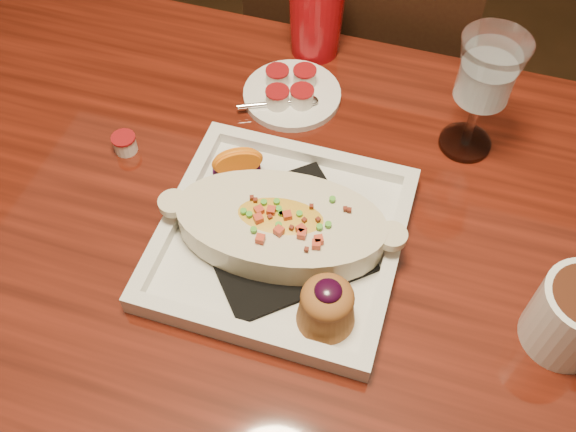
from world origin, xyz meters
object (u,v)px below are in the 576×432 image
(chair_far, at_px, (360,77))
(goblet, at_px, (486,77))
(plate, at_px, (283,234))
(saucer, at_px, (290,92))
(table, at_px, (261,296))
(red_tumbler, at_px, (316,11))

(chair_far, distance_m, goblet, 0.56)
(plate, distance_m, saucer, 0.27)
(table, height_order, plate, plate)
(goblet, relative_size, red_tumbler, 1.25)
(table, bearing_deg, goblet, 51.01)
(red_tumbler, bearing_deg, saucer, -92.03)
(goblet, bearing_deg, table, -128.99)
(plate, distance_m, goblet, 0.32)
(plate, height_order, goblet, goblet)
(red_tumbler, bearing_deg, goblet, -27.07)
(red_tumbler, bearing_deg, table, -84.01)
(chair_far, height_order, saucer, chair_far)
(table, height_order, red_tumbler, red_tumbler)
(chair_far, xyz_separation_m, goblet, (0.22, -0.36, 0.37))
(table, bearing_deg, plate, 44.19)
(goblet, height_order, red_tumbler, goblet)
(chair_far, distance_m, saucer, 0.43)
(chair_far, xyz_separation_m, saucer, (-0.05, -0.35, 0.26))
(saucer, distance_m, red_tumbler, 0.13)
(goblet, relative_size, saucer, 1.25)
(chair_far, distance_m, red_tumbler, 0.39)
(chair_far, height_order, goblet, goblet)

